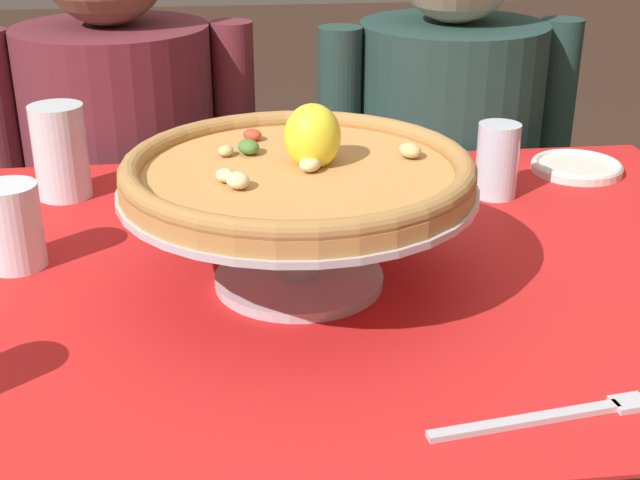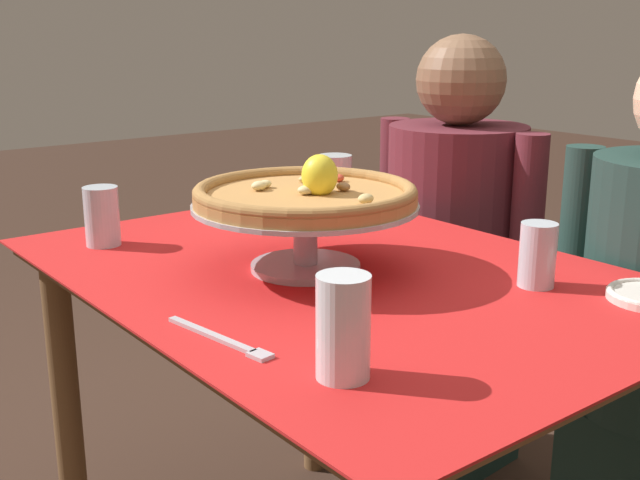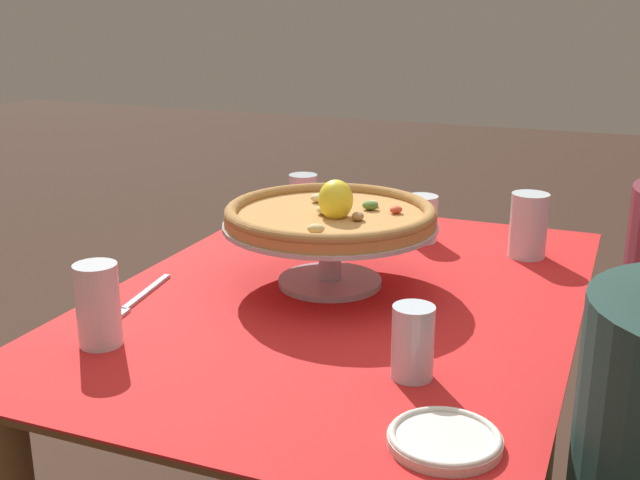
# 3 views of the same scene
# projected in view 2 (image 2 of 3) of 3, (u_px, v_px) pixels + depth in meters

# --- Properties ---
(dining_table) EXTENTS (1.18, 0.84, 0.76)m
(dining_table) POSITION_uv_depth(u_px,v_px,m) (337.00, 334.00, 1.46)
(dining_table) COLOR brown
(dining_table) RESTS_ON ground
(pizza_stand) EXTENTS (0.40, 0.40, 0.12)m
(pizza_stand) POSITION_uv_depth(u_px,v_px,m) (305.00, 223.00, 1.40)
(pizza_stand) COLOR #B7B7C1
(pizza_stand) RESTS_ON dining_table
(pizza) EXTENTS (0.40, 0.40, 0.09)m
(pizza) POSITION_uv_depth(u_px,v_px,m) (306.00, 193.00, 1.39)
(pizza) COLOR #BC8447
(pizza) RESTS_ON pizza_stand
(water_glass_front_right) EXTENTS (0.07, 0.07, 0.13)m
(water_glass_front_right) POSITION_uv_depth(u_px,v_px,m) (343.00, 334.00, 0.97)
(water_glass_front_right) COLOR white
(water_glass_front_right) RESTS_ON dining_table
(water_glass_side_left) EXTENTS (0.07, 0.07, 0.10)m
(water_glass_side_left) POSITION_uv_depth(u_px,v_px,m) (244.00, 205.00, 1.72)
(water_glass_side_left) COLOR white
(water_glass_side_left) RESTS_ON dining_table
(water_glass_back_right) EXTENTS (0.06, 0.06, 0.11)m
(water_glass_back_right) POSITION_uv_depth(u_px,v_px,m) (537.00, 259.00, 1.32)
(water_glass_back_right) COLOR silver
(water_glass_back_right) RESTS_ON dining_table
(water_glass_front_left) EXTENTS (0.07, 0.07, 0.12)m
(water_glass_front_left) POSITION_uv_depth(u_px,v_px,m) (102.00, 219.00, 1.57)
(water_glass_front_left) COLOR silver
(water_glass_front_left) RESTS_ON dining_table
(water_glass_back_left) EXTENTS (0.08, 0.08, 0.14)m
(water_glass_back_left) POSITION_uv_depth(u_px,v_px,m) (335.00, 188.00, 1.84)
(water_glass_back_left) COLOR silver
(water_glass_back_left) RESTS_ON dining_table
(dinner_fork) EXTENTS (0.21, 0.05, 0.01)m
(dinner_fork) POSITION_uv_depth(u_px,v_px,m) (223.00, 340.00, 1.10)
(dinner_fork) COLOR #B7B7C1
(dinner_fork) RESTS_ON dining_table
(diner_left) EXTENTS (0.51, 0.38, 1.17)m
(diner_left) POSITION_uv_depth(u_px,v_px,m) (453.00, 266.00, 2.09)
(diner_left) COLOR #1E3833
(diner_left) RESTS_ON ground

